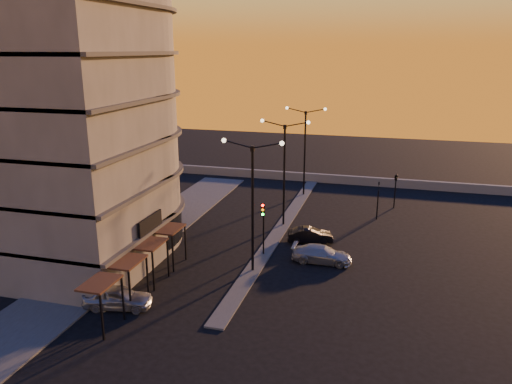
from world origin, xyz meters
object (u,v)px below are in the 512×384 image
(traffic_light_main, at_px, (263,220))
(car_sedan, at_px, (310,235))
(streetlamp_mid, at_px, (284,165))
(car_wagon, at_px, (322,254))
(car_hatchback, at_px, (118,297))

(traffic_light_main, xyz_separation_m, car_sedan, (2.97, 3.76, -2.27))
(streetlamp_mid, relative_size, car_wagon, 2.16)
(traffic_light_main, distance_m, car_hatchback, 12.20)
(traffic_light_main, relative_size, car_hatchback, 1.03)
(streetlamp_mid, bearing_deg, car_hatchback, -110.67)
(traffic_light_main, bearing_deg, car_wagon, 0.15)
(streetlamp_mid, bearing_deg, car_sedan, -48.59)
(traffic_light_main, xyz_separation_m, car_wagon, (4.50, 0.01, -2.25))
(car_wagon, bearing_deg, car_sedan, 20.93)
(streetlamp_mid, xyz_separation_m, car_hatchback, (-6.50, -17.23, -4.89))
(traffic_light_main, bearing_deg, streetlamp_mid, 90.00)
(traffic_light_main, relative_size, car_wagon, 0.97)
(streetlamp_mid, height_order, car_sedan, streetlamp_mid)
(car_sedan, bearing_deg, car_hatchback, 130.67)
(car_sedan, distance_m, car_wagon, 4.04)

